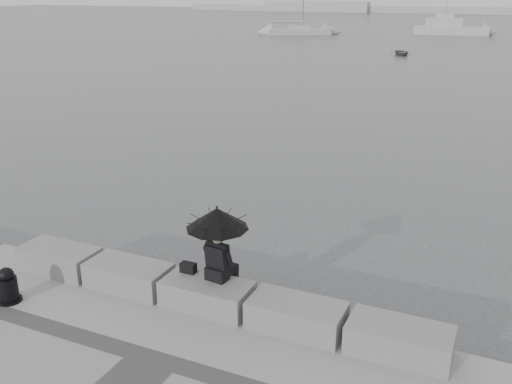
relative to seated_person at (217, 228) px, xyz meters
The scene contains 13 objects.
ground 2.01m from the seated_person, 116.37° to the left, with size 360.00×360.00×0.00m, color #424547.
stone_block_far_left 3.74m from the seated_person, behind, with size 1.60×0.80×0.50m, color slate.
stone_block_left 2.22m from the seated_person, behind, with size 1.60×0.80×0.50m, color slate.
stone_block_centre 1.26m from the seated_person, 122.17° to the right, with size 1.60×0.80×0.50m, color slate.
stone_block_right 2.02m from the seated_person, ahead, with size 1.60×0.80×0.50m, color slate.
stone_block_far_right 3.51m from the seated_person, ahead, with size 1.60×0.80×0.50m, color slate.
seated_person is the anchor object (origin of this frame).
bag 1.09m from the seated_person, behind, with size 0.28×0.16×0.18m, color black.
mooring_bollard 4.01m from the seated_person, 156.33° to the right, with size 0.43×0.43×0.68m.
distant_landmass 154.99m from the seated_person, 93.06° to the left, with size 180.00×8.00×2.80m.
sailboat_left 72.97m from the seated_person, 109.33° to the left, with size 8.67×6.44×12.90m.
motor_cruiser 77.71m from the seated_person, 93.63° to the left, with size 10.01×3.27×4.50m.
dinghy 48.63m from the seated_person, 97.13° to the left, with size 2.79×1.18×0.47m, color slate.
Camera 1 is at (4.51, -8.24, 5.88)m, focal length 40.00 mm.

